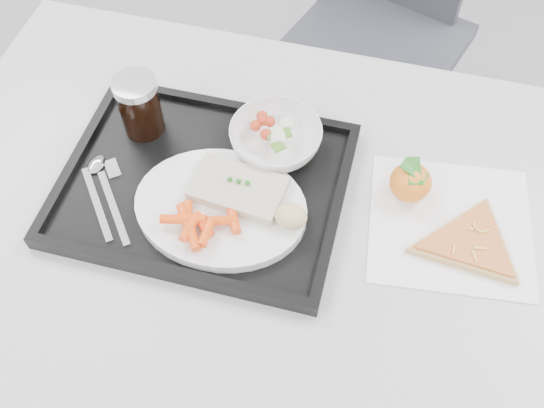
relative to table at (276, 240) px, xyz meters
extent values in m
cube|color=silver|center=(0.00, 0.00, 0.05)|extent=(1.20, 0.80, 0.03)
cylinder|color=#47474C|center=(-0.54, 0.34, -0.32)|extent=(0.04, 0.04, 0.72)
cylinder|color=#47474C|center=(0.54, 0.34, -0.32)|extent=(0.04, 0.04, 0.72)
cube|color=#313238|center=(0.07, 0.78, -0.23)|extent=(0.53, 0.53, 0.04)
cylinder|color=#47474C|center=(-0.11, 0.60, -0.47)|extent=(0.03, 0.03, 0.43)
cylinder|color=#47474C|center=(0.25, 0.60, -0.47)|extent=(0.03, 0.03, 0.43)
cylinder|color=#47474C|center=(-0.11, 0.96, -0.47)|extent=(0.03, 0.03, 0.43)
cylinder|color=#47474C|center=(0.25, 0.96, -0.47)|extent=(0.03, 0.03, 0.43)
cube|color=black|center=(-0.13, 0.03, 0.07)|extent=(0.45, 0.35, 0.01)
cube|color=black|center=(-0.13, 0.19, 0.09)|extent=(0.45, 0.02, 0.01)
cube|color=black|center=(-0.13, -0.14, 0.09)|extent=(0.45, 0.02, 0.01)
cube|color=black|center=(0.09, 0.03, 0.09)|extent=(0.02, 0.32, 0.01)
cube|color=black|center=(-0.34, 0.03, 0.09)|extent=(0.02, 0.32, 0.01)
cylinder|color=white|center=(-0.08, -0.02, 0.09)|extent=(0.27, 0.27, 0.02)
cube|color=beige|center=(-0.06, 0.01, 0.11)|extent=(0.15, 0.10, 0.02)
sphere|color=#236B1C|center=(-0.08, 0.02, 0.12)|extent=(0.01, 0.01, 0.01)
sphere|color=#236B1C|center=(-0.06, 0.02, 0.12)|extent=(0.01, 0.01, 0.01)
sphere|color=#236B1C|center=(-0.05, 0.02, 0.12)|extent=(0.01, 0.01, 0.01)
ellipsoid|color=tan|center=(0.03, -0.02, 0.12)|extent=(0.06, 0.05, 0.03)
imported|color=white|center=(-0.03, 0.13, 0.11)|extent=(0.15, 0.15, 0.05)
cylinder|color=black|center=(-0.26, 0.11, 0.13)|extent=(0.07, 0.07, 0.10)
cylinder|color=#A5A8AD|center=(-0.26, 0.11, 0.18)|extent=(0.07, 0.07, 0.01)
cube|color=silver|center=(-0.28, -0.06, 0.08)|extent=(0.10, 0.12, 0.00)
ellipsoid|color=silver|center=(-0.31, 0.02, 0.09)|extent=(0.04, 0.05, 0.01)
cube|color=silver|center=(-0.25, -0.06, 0.08)|extent=(0.10, 0.12, 0.00)
cube|color=silver|center=(-0.28, 0.02, 0.08)|extent=(0.04, 0.04, 0.00)
cube|color=white|center=(0.27, 0.06, 0.07)|extent=(0.27, 0.27, 0.00)
ellipsoid|color=#D9551A|center=(0.19, 0.10, 0.10)|extent=(0.08, 0.08, 0.06)
cube|color=#236B1C|center=(0.19, 0.10, 0.13)|extent=(0.03, 0.05, 0.02)
cube|color=#236B1C|center=(0.19, 0.10, 0.13)|extent=(0.05, 0.03, 0.02)
cylinder|color=tan|center=(0.30, 0.02, 0.08)|extent=(0.26, 0.26, 0.01)
cylinder|color=#B24008|center=(0.30, 0.02, 0.08)|extent=(0.23, 0.23, 0.00)
cube|color=#EABC47|center=(0.30, 0.05, 0.09)|extent=(0.01, 0.02, 0.00)
cube|color=#EABC47|center=(0.27, 0.00, 0.09)|extent=(0.00, 0.02, 0.00)
cube|color=#EABC47|center=(0.31, 0.04, 0.09)|extent=(0.02, 0.01, 0.00)
cube|color=#EABC47|center=(0.30, 0.00, 0.09)|extent=(0.01, 0.02, 0.00)
cube|color=#EABC47|center=(0.31, 0.01, 0.09)|extent=(0.02, 0.01, 0.00)
cube|color=#EABC47|center=(0.30, 0.04, 0.09)|extent=(0.02, 0.00, 0.00)
cylinder|color=#FF4E12|center=(-0.10, -0.06, 0.11)|extent=(0.04, 0.04, 0.01)
cylinder|color=#FF4E12|center=(-0.10, -0.09, 0.11)|extent=(0.04, 0.04, 0.01)
cylinder|color=#FF4E12|center=(-0.11, -0.08, 0.12)|extent=(0.02, 0.05, 0.01)
cylinder|color=#FF4E12|center=(-0.07, -0.05, 0.11)|extent=(0.05, 0.03, 0.01)
cylinder|color=#FF4E12|center=(-0.05, -0.05, 0.11)|extent=(0.03, 0.05, 0.01)
cylinder|color=#FF4E12|center=(-0.08, -0.08, 0.12)|extent=(0.01, 0.04, 0.01)
cylinder|color=#FF4E12|center=(-0.13, -0.06, 0.11)|extent=(0.04, 0.04, 0.01)
cylinder|color=#FF4E12|center=(-0.14, -0.07, 0.12)|extent=(0.05, 0.02, 0.01)
cylinder|color=#FF4E12|center=(-0.11, -0.06, 0.12)|extent=(0.05, 0.02, 0.01)
cylinder|color=#FF4E12|center=(-0.12, -0.05, 0.11)|extent=(0.03, 0.05, 0.01)
sphere|color=#BD361A|center=(-0.06, 0.15, 0.12)|extent=(0.02, 0.02, 0.02)
sphere|color=#BD361A|center=(-0.05, 0.12, 0.12)|extent=(0.02, 0.02, 0.02)
sphere|color=#BD361A|center=(-0.05, 0.15, 0.12)|extent=(0.02, 0.02, 0.02)
sphere|color=#BD361A|center=(-0.06, 0.16, 0.12)|extent=(0.02, 0.02, 0.02)
sphere|color=#BD361A|center=(-0.07, 0.13, 0.12)|extent=(0.02, 0.02, 0.02)
ellipsoid|color=silver|center=(-0.03, 0.13, 0.12)|extent=(0.03, 0.03, 0.02)
ellipsoid|color=silver|center=(-0.02, 0.15, 0.12)|extent=(0.03, 0.03, 0.02)
ellipsoid|color=silver|center=(-0.03, 0.12, 0.12)|extent=(0.03, 0.03, 0.02)
ellipsoid|color=silver|center=(-0.03, 0.12, 0.12)|extent=(0.03, 0.03, 0.02)
cube|color=#4B7B25|center=(-0.04, 0.12, 0.12)|extent=(0.03, 0.03, 0.00)
cube|color=#4B7B25|center=(-0.02, 0.13, 0.12)|extent=(0.03, 0.03, 0.00)
cube|color=#4B7B25|center=(-0.02, 0.10, 0.12)|extent=(0.03, 0.03, 0.00)
camera|label=1|loc=(0.12, -0.50, 0.87)|focal=40.00mm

